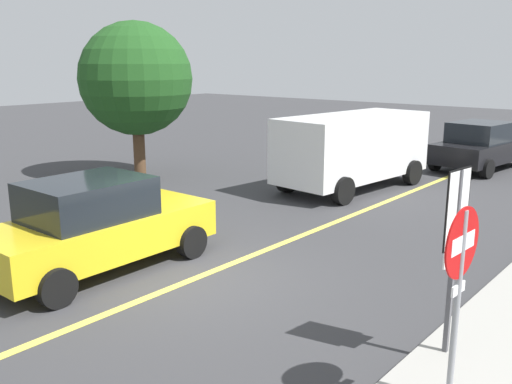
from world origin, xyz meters
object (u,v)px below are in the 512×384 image
stop_sign (459,276)px  speed_limit_sign (455,230)px  car_yellow_approaching (97,225)px  tree_left_verge (136,79)px  white_van (353,146)px  car_black_crossing (481,146)px

stop_sign → speed_limit_sign: bearing=23.6°
car_yellow_approaching → tree_left_verge: 8.68m
speed_limit_sign → tree_left_verge: tree_left_verge is taller
speed_limit_sign → white_van: (7.89, 6.04, -0.50)m
white_van → tree_left_verge: 7.18m
car_yellow_approaching → tree_left_verge: (5.75, 6.08, 2.33)m
speed_limit_sign → tree_left_verge: size_ratio=0.51×
white_van → tree_left_verge: size_ratio=1.08×
white_van → car_yellow_approaching: size_ratio=1.25×
stop_sign → speed_limit_sign: speed_limit_sign is taller
speed_limit_sign → car_black_crossing: speed_limit_sign is taller
stop_sign → speed_limit_sign: size_ratio=0.93×
speed_limit_sign → car_black_crossing: size_ratio=0.57×
white_van → car_yellow_approaching: white_van is taller
stop_sign → car_black_crossing: size_ratio=0.53×
white_van → car_black_crossing: (5.52, -1.89, -0.43)m
car_yellow_approaching → tree_left_verge: size_ratio=0.86×
speed_limit_sign → white_van: 9.95m
speed_limit_sign → car_black_crossing: bearing=17.2°
speed_limit_sign → tree_left_verge: bearing=68.6°
white_van → car_yellow_approaching: bearing=179.2°
car_yellow_approaching → car_black_crossing: (14.35, -2.01, -0.01)m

